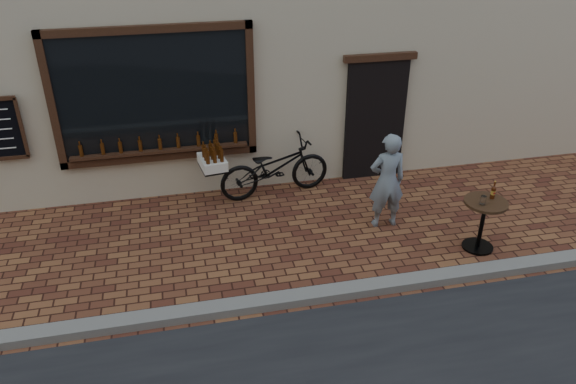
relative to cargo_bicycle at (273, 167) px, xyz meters
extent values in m
plane|color=#4C2318|center=(0.04, -3.14, -0.53)|extent=(90.00, 90.00, 0.00)
cube|color=slate|center=(0.04, -2.94, -0.47)|extent=(90.00, 0.25, 0.12)
cube|color=black|center=(-1.86, 0.31, 1.32)|extent=(3.00, 0.06, 2.00)
cube|color=black|center=(-1.86, 0.29, 2.38)|extent=(3.24, 0.10, 0.12)
cube|color=black|center=(-1.86, 0.29, 0.26)|extent=(3.24, 0.10, 0.12)
cube|color=black|center=(-3.42, 0.29, 1.32)|extent=(0.12, 0.10, 2.24)
cube|color=black|center=(-0.30, 0.29, 1.32)|extent=(0.12, 0.10, 2.24)
cube|color=black|center=(-1.86, 0.24, 0.39)|extent=(2.90, 0.16, 0.05)
cube|color=black|center=(1.94, 0.32, 0.57)|extent=(1.10, 0.10, 2.20)
cube|color=black|center=(1.94, 0.29, 1.73)|extent=(1.30, 0.10, 0.12)
cylinder|color=#3D1C07|center=(-3.11, 0.24, 0.51)|extent=(0.06, 0.06, 0.19)
cylinder|color=#3D1C07|center=(-2.79, 0.24, 0.51)|extent=(0.06, 0.06, 0.19)
cylinder|color=#3D1C07|center=(-2.48, 0.24, 0.51)|extent=(0.06, 0.06, 0.19)
cylinder|color=#3D1C07|center=(-2.17, 0.24, 0.51)|extent=(0.06, 0.06, 0.19)
cylinder|color=#3D1C07|center=(-1.86, 0.24, 0.51)|extent=(0.06, 0.06, 0.19)
cylinder|color=#3D1C07|center=(-1.54, 0.24, 0.51)|extent=(0.06, 0.06, 0.19)
cylinder|color=#3D1C07|center=(-1.23, 0.24, 0.51)|extent=(0.06, 0.06, 0.19)
cylinder|color=#3D1C07|center=(-0.92, 0.24, 0.51)|extent=(0.06, 0.06, 0.19)
cylinder|color=#3D1C07|center=(-0.61, 0.24, 0.51)|extent=(0.06, 0.06, 0.19)
imported|color=black|center=(0.04, 0.01, -0.01)|extent=(2.04, 0.96, 1.03)
cube|color=black|center=(-1.04, -0.15, 0.18)|extent=(0.46, 0.60, 0.03)
cube|color=white|center=(-1.04, -0.15, 0.28)|extent=(0.47, 0.62, 0.16)
cylinder|color=#3D1C07|center=(-0.90, -0.34, 0.47)|extent=(0.06, 0.06, 0.22)
cylinder|color=#3D1C07|center=(-1.01, -0.35, 0.47)|extent=(0.06, 0.06, 0.22)
cylinder|color=#3D1C07|center=(-1.12, -0.37, 0.47)|extent=(0.06, 0.06, 0.22)
cylinder|color=#3D1C07|center=(-0.92, -0.20, 0.47)|extent=(0.06, 0.06, 0.22)
cylinder|color=#3D1C07|center=(-1.03, -0.22, 0.47)|extent=(0.06, 0.06, 0.22)
cylinder|color=#3D1C07|center=(-1.14, -0.23, 0.47)|extent=(0.06, 0.06, 0.22)
cylinder|color=#3D1C07|center=(-0.94, -0.06, 0.47)|extent=(0.06, 0.06, 0.22)
cylinder|color=#3D1C07|center=(-1.05, -0.08, 0.47)|extent=(0.06, 0.06, 0.22)
cylinder|color=#3D1C07|center=(-1.16, -0.10, 0.47)|extent=(0.06, 0.06, 0.22)
cylinder|color=#3D1C07|center=(-0.96, 0.07, 0.47)|extent=(0.06, 0.06, 0.22)
cylinder|color=black|center=(2.70, -2.31, -0.51)|extent=(0.46, 0.46, 0.03)
cylinder|color=black|center=(2.70, -2.31, -0.13)|extent=(0.06, 0.06, 0.73)
cylinder|color=black|center=(2.70, -2.31, 0.26)|extent=(0.63, 0.63, 0.04)
cylinder|color=gold|center=(2.83, -2.25, 0.38)|extent=(0.07, 0.07, 0.06)
cylinder|color=white|center=(2.60, -2.38, 0.35)|extent=(0.08, 0.08, 0.14)
imported|color=slate|center=(1.55, -1.37, 0.26)|extent=(0.58, 0.39, 1.58)
camera|label=1|loc=(-1.62, -8.56, 4.31)|focal=35.00mm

